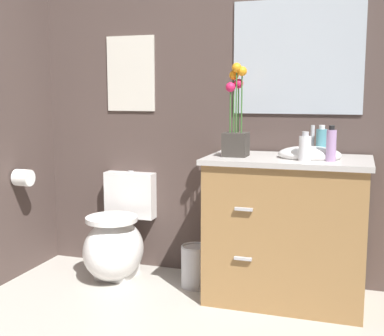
# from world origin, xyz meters

# --- Properties ---
(wall_back) EXTENTS (4.16, 0.05, 2.50)m
(wall_back) POSITION_xyz_m (0.20, 1.79, 1.25)
(wall_back) COLOR #4C3D38
(wall_back) RESTS_ON ground_plane
(toilet) EXTENTS (0.38, 0.59, 0.69)m
(toilet) POSITION_xyz_m (-0.70, 1.49, 0.24)
(toilet) COLOR white
(toilet) RESTS_ON ground_plane
(vanity_cabinet) EXTENTS (0.94, 0.56, 1.04)m
(vanity_cabinet) POSITION_xyz_m (0.43, 1.46, 0.44)
(vanity_cabinet) COLOR #9E7242
(vanity_cabinet) RESTS_ON ground_plane
(flower_vase) EXTENTS (0.14, 0.14, 0.54)m
(flower_vase) POSITION_xyz_m (0.13, 1.42, 1.03)
(flower_vase) COLOR #38332D
(flower_vase) RESTS_ON vanity_cabinet
(soap_bottle) EXTENTS (0.06, 0.06, 0.18)m
(soap_bottle) POSITION_xyz_m (0.61, 1.57, 0.94)
(soap_bottle) COLOR teal
(soap_bottle) RESTS_ON vanity_cabinet
(lotion_bottle) EXTENTS (0.07, 0.07, 0.16)m
(lotion_bottle) POSITION_xyz_m (0.54, 1.34, 0.93)
(lotion_bottle) COLOR white
(lotion_bottle) RESTS_ON vanity_cabinet
(hand_wash_bottle) EXTENTS (0.05, 0.05, 0.20)m
(hand_wash_bottle) POSITION_xyz_m (0.67, 1.36, 0.95)
(hand_wash_bottle) COLOR #B28CBF
(hand_wash_bottle) RESTS_ON vanity_cabinet
(trash_bin) EXTENTS (0.18, 0.18, 0.27)m
(trash_bin) POSITION_xyz_m (-0.14, 1.48, 0.14)
(trash_bin) COLOR #B7B7BC
(trash_bin) RESTS_ON ground_plane
(wall_poster) EXTENTS (0.35, 0.01, 0.51)m
(wall_poster) POSITION_xyz_m (-0.70, 1.76, 1.36)
(wall_poster) COLOR silver
(wall_mirror) EXTENTS (0.80, 0.01, 0.70)m
(wall_mirror) POSITION_xyz_m (0.43, 1.76, 1.45)
(wall_mirror) COLOR #B2BCC6
(toilet_paper_roll) EXTENTS (0.11, 0.11, 0.11)m
(toilet_paper_roll) POSITION_xyz_m (-1.27, 1.29, 0.68)
(toilet_paper_roll) COLOR white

